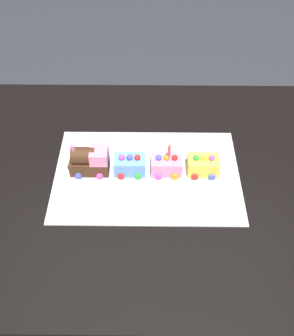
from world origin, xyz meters
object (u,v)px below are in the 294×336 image
birthday_candle (169,150)px  dining_table (158,198)px  cake_car_hopper_sky_blue (130,164)px  cake_car_gondola_bubblegum (166,165)px  cake_locomotive (89,160)px  cake_car_caboose_lemon (203,165)px

birthday_candle → dining_table: bearing=-141.5°
cake_car_hopper_sky_blue → cake_car_gondola_bubblegum: size_ratio=1.00×
dining_table → cake_locomotive: bearing=173.4°
cake_car_gondola_bubblegum → dining_table: bearing=-135.3°
dining_table → cake_car_caboose_lemon: size_ratio=14.00×
dining_table → birthday_candle: bearing=38.5°
cake_car_gondola_bubblegum → birthday_candle: birthday_candle is taller
cake_locomotive → cake_car_gondola_bubblegum: bearing=0.0°
dining_table → cake_car_hopper_sky_blue: bearing=164.5°
cake_car_hopper_sky_blue → cake_car_caboose_lemon: same height
birthday_candle → cake_car_gondola_bubblegum: bearing=180.0°
cake_car_caboose_lemon → cake_locomotive: bearing=180.0°
dining_table → cake_locomotive: (-0.22, 0.03, 0.16)m
cake_car_hopper_sky_blue → cake_car_caboose_lemon: bearing=0.0°
cake_car_caboose_lemon → cake_car_gondola_bubblegum: bearing=180.0°
cake_car_gondola_bubblegum → birthday_candle: (0.01, -0.00, 0.07)m
dining_table → cake_locomotive: 0.27m
cake_locomotive → cake_car_gondola_bubblegum: (0.25, 0.00, -0.02)m
cake_locomotive → birthday_candle: bearing=-0.0°
dining_table → cake_car_gondola_bubblegum: (0.03, 0.03, 0.14)m
cake_car_hopper_sky_blue → dining_table: bearing=-15.5°
cake_car_hopper_sky_blue → cake_car_caboose_lemon: size_ratio=1.00×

